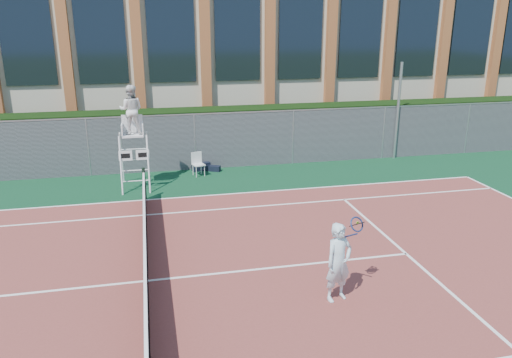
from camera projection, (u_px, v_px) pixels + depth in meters
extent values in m
plane|color=#233814|center=(147.00, 282.00, 11.27)|extent=(120.00, 120.00, 0.00)
cube|color=#0D3B1F|center=(147.00, 262.00, 12.20)|extent=(36.00, 20.00, 0.01)
cube|color=brown|center=(147.00, 281.00, 11.26)|extent=(23.77, 10.97, 0.02)
cylinder|color=black|center=(144.00, 184.00, 16.32)|extent=(0.10, 0.10, 1.10)
cube|color=black|center=(146.00, 264.00, 11.13)|extent=(0.03, 11.00, 0.86)
cube|color=white|center=(145.00, 245.00, 10.99)|extent=(0.06, 11.20, 0.07)
cube|color=black|center=(143.00, 138.00, 20.25)|extent=(40.00, 1.40, 2.20)
cube|color=#BFB49E|center=(139.00, 53.00, 26.82)|extent=(44.00, 10.00, 8.00)
cylinder|color=#9EA0A5|center=(398.00, 111.00, 20.91)|extent=(0.12, 0.12, 4.06)
cylinder|color=white|center=(121.00, 166.00, 16.87)|extent=(0.06, 0.55, 1.98)
cylinder|color=white|center=(148.00, 165.00, 17.06)|extent=(0.06, 0.55, 1.98)
cylinder|color=white|center=(122.00, 159.00, 17.82)|extent=(0.06, 0.55, 1.98)
cylinder|color=white|center=(148.00, 157.00, 18.01)|extent=(0.06, 0.55, 1.98)
cube|color=white|center=(133.00, 135.00, 17.16)|extent=(0.71, 0.61, 0.06)
cube|color=white|center=(132.00, 123.00, 17.31)|extent=(0.71, 0.05, 0.61)
cube|color=white|center=(125.00, 156.00, 16.90)|extent=(0.45, 0.03, 0.35)
cube|color=white|center=(143.00, 155.00, 17.02)|extent=(0.45, 0.03, 0.35)
imported|color=white|center=(131.00, 110.00, 16.94)|extent=(0.92, 0.77, 1.68)
cube|color=silver|center=(199.00, 165.00, 18.90)|extent=(0.51, 0.51, 0.04)
cube|color=silver|center=(196.00, 158.00, 18.98)|extent=(0.41, 0.16, 0.44)
cylinder|color=silver|center=(196.00, 172.00, 18.75)|extent=(0.03, 0.03, 0.41)
cylinder|color=silver|center=(205.00, 171.00, 18.91)|extent=(0.03, 0.03, 0.41)
cylinder|color=silver|center=(193.00, 170.00, 19.03)|extent=(0.03, 0.03, 0.41)
cylinder|color=silver|center=(201.00, 169.00, 19.18)|extent=(0.03, 0.03, 0.41)
cube|color=black|center=(201.00, 167.00, 19.67)|extent=(0.76, 0.51, 0.30)
cube|color=black|center=(213.00, 168.00, 19.59)|extent=(0.58, 0.44, 0.21)
imported|color=silver|center=(339.00, 262.00, 10.28)|extent=(0.71, 0.58, 1.70)
torus|color=navy|center=(357.00, 224.00, 10.37)|extent=(0.38, 0.30, 0.30)
sphere|color=#CCE533|center=(358.00, 223.00, 10.57)|extent=(0.07, 0.07, 0.07)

